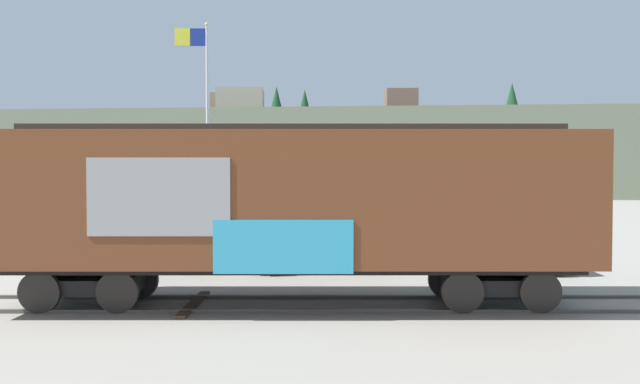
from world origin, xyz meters
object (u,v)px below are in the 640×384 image
(parked_car_black, at_px, (174,244))
(parked_car_tan, at_px, (320,244))
(freight_car, at_px, (292,201))
(flagpole, at_px, (202,107))
(parked_car_green, at_px, (500,244))

(parked_car_black, distance_m, parked_car_tan, 4.71)
(freight_car, distance_m, flagpole, 12.96)
(parked_car_black, height_order, parked_car_green, parked_car_green)
(freight_car, xyz_separation_m, parked_car_tan, (0.33, 4.74, -1.56))
(freight_car, height_order, parked_car_black, freight_car)
(parked_car_black, xyz_separation_m, parked_car_green, (10.41, 0.34, 0.03))
(parked_car_black, height_order, parked_car_tan, parked_car_tan)
(freight_car, xyz_separation_m, parked_car_green, (6.03, 5.01, -1.55))
(parked_car_black, bearing_deg, freight_car, -46.89)
(freight_car, height_order, flagpole, flagpole)
(freight_car, bearing_deg, parked_car_black, 133.11)
(freight_car, xyz_separation_m, parked_car_black, (-4.37, 4.67, -1.58))
(parked_car_green, bearing_deg, parked_car_tan, -177.26)
(parked_car_black, bearing_deg, parked_car_green, 1.86)
(parked_car_black, xyz_separation_m, parked_car_tan, (4.71, 0.07, 0.02))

